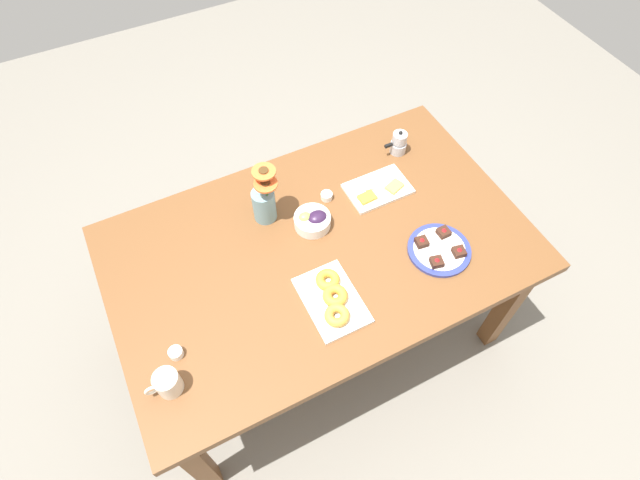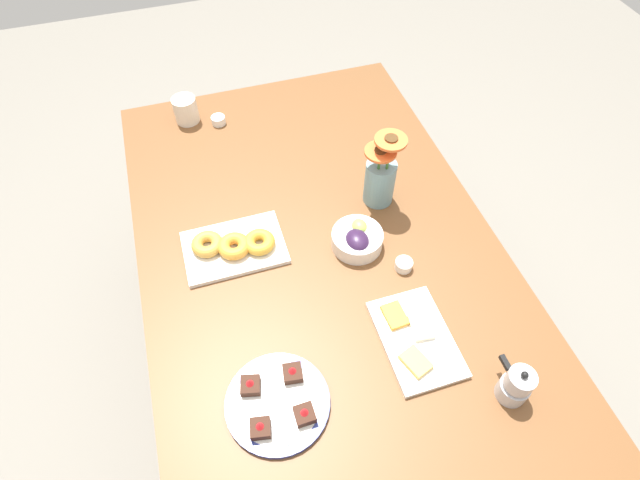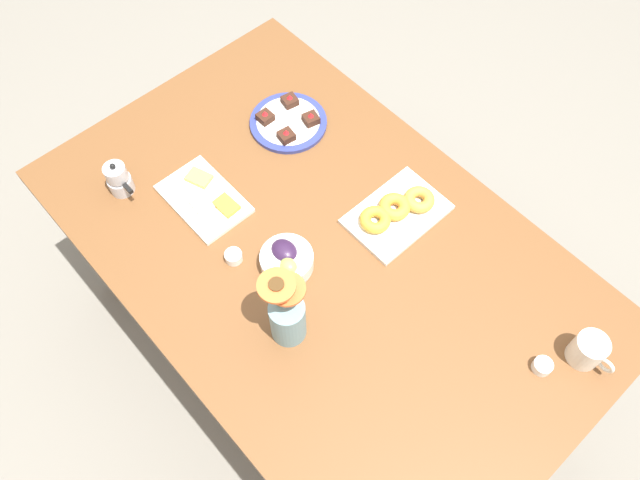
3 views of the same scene
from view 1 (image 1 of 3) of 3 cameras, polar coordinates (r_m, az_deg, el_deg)
name	(u,v)px [view 1 (image 1 of 3)]	position (r m, az deg, el deg)	size (l,w,h in m)	color
ground_plane	(320,327)	(2.56, 0.00, -9.93)	(6.00, 6.00, 0.00)	slate
dining_table	(320,258)	(1.99, 0.00, -2.05)	(1.60, 1.00, 0.74)	brown
coffee_mug	(167,383)	(1.70, -17.05, -15.36)	(0.12, 0.08, 0.09)	silver
grape_bowl	(313,220)	(1.95, -0.84, 2.28)	(0.14, 0.14, 0.07)	white
cheese_platter	(378,189)	(2.09, 6.62, 5.84)	(0.26, 0.17, 0.03)	white
croissant_platter	(332,298)	(1.78, 1.44, -6.70)	(0.19, 0.28, 0.05)	white
jam_cup_honey	(327,196)	(2.04, 0.76, 5.08)	(0.05, 0.05, 0.03)	white
jam_cup_berry	(176,353)	(1.76, -16.16, -12.28)	(0.05, 0.05, 0.03)	white
dessert_plate	(439,249)	(1.95, 13.47, -1.05)	(0.24, 0.24, 0.05)	navy
flower_vase	(264,202)	(1.94, -6.39, 4.32)	(0.11, 0.11, 0.26)	#6B939E
moka_pot	(399,143)	(2.22, 8.98, 10.87)	(0.11, 0.07, 0.12)	#B7B7BC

